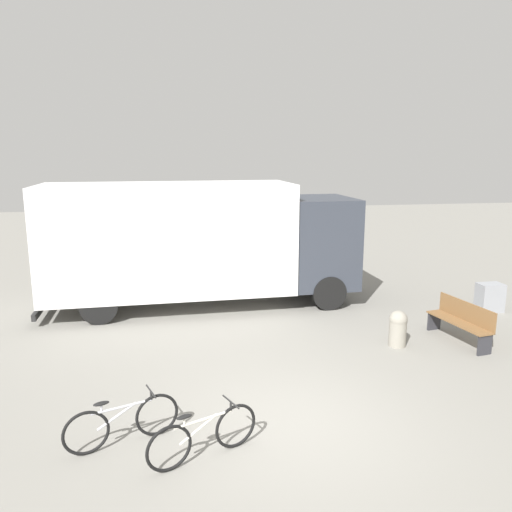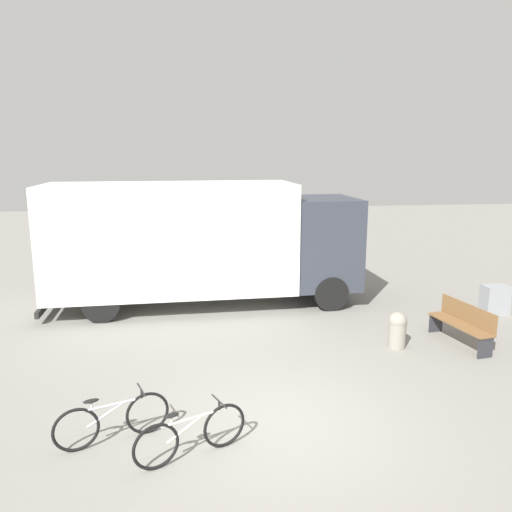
# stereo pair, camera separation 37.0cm
# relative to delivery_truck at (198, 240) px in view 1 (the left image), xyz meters

# --- Properties ---
(ground_plane) EXTENTS (60.00, 60.00, 0.00)m
(ground_plane) POSITION_rel_delivery_truck_xyz_m (0.99, -6.35, -1.81)
(ground_plane) COLOR gray
(delivery_truck) EXTENTS (8.30, 2.46, 3.30)m
(delivery_truck) POSITION_rel_delivery_truck_xyz_m (0.00, 0.00, 0.00)
(delivery_truck) COLOR white
(delivery_truck) RESTS_ON ground
(park_bench) EXTENTS (0.67, 1.72, 0.89)m
(park_bench) POSITION_rel_delivery_truck_xyz_m (5.50, -3.62, -1.33)
(park_bench) COLOR brown
(park_bench) RESTS_ON ground
(bicycle_near) EXTENTS (1.57, 0.64, 0.73)m
(bicycle_near) POSITION_rel_delivery_truck_xyz_m (-1.48, -6.44, -1.47)
(bicycle_near) COLOR black
(bicycle_near) RESTS_ON ground
(bicycle_middle) EXTENTS (1.54, 0.72, 0.73)m
(bicycle_middle) POSITION_rel_delivery_truck_xyz_m (-0.37, -6.97, -1.47)
(bicycle_middle) COLOR black
(bicycle_middle) RESTS_ON ground
(bollard_near_bench) EXTENTS (0.39, 0.39, 0.79)m
(bollard_near_bench) POSITION_rel_delivery_truck_xyz_m (4.01, -3.63, -1.39)
(bollard_near_bench) COLOR gray
(bollard_near_bench) RESTS_ON ground
(utility_box) EXTENTS (0.63, 0.43, 0.74)m
(utility_box) POSITION_rel_delivery_truck_xyz_m (7.44, -1.81, -1.44)
(utility_box) COLOR gray
(utility_box) RESTS_ON ground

